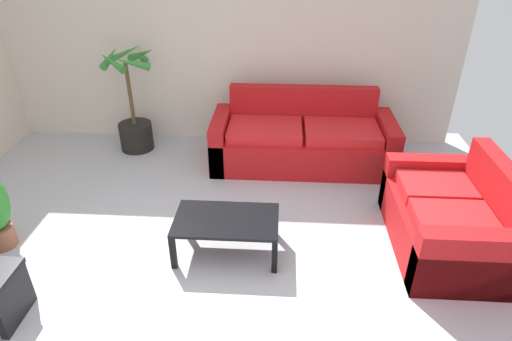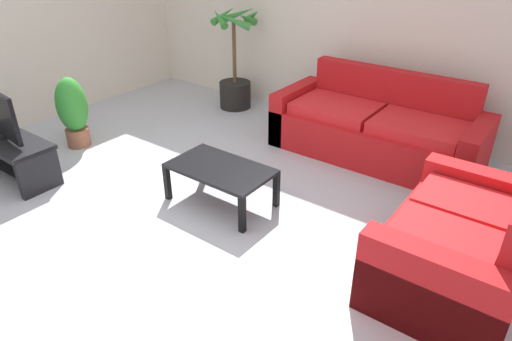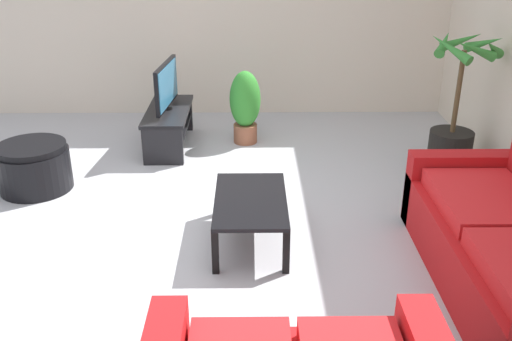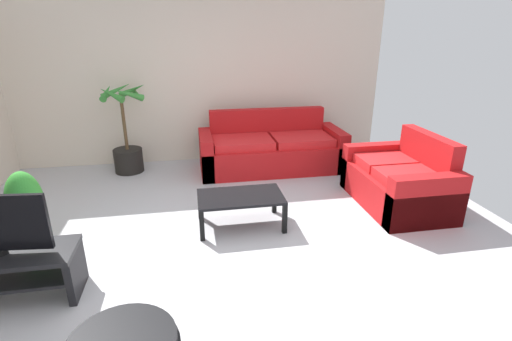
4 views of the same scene
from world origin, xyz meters
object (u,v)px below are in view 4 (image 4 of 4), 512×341
Objects in this scene: couch_main at (271,150)px; potted_plant_small at (27,208)px; tv_stand at (6,269)px; coffee_table at (241,199)px; couch_loveseat at (399,182)px; potted_palm at (127,142)px.

couch_main is 3.42m from potted_plant_small.
tv_stand is 2.23m from coffee_table.
couch_loveseat is at bearing 3.59° from potted_plant_small.
couch_loveseat is at bearing 15.10° from tv_stand.
coffee_table is at bearing -112.68° from couch_main.
couch_loveseat is 4.22m from tv_stand.
tv_stand is at bearing -156.37° from coffee_table.
couch_loveseat is (1.30, -1.56, -0.01)m from couch_main.
coffee_table is 0.69× the size of potted_palm.
coffee_table is at bearing -174.17° from couch_loveseat.
potted_plant_small is at bearing 97.56° from tv_stand.
tv_stand reaches higher than coffee_table.
couch_main reaches higher than coffee_table.
potted_palm reaches higher than couch_loveseat.
couch_loveseat is 1.72× the size of potted_plant_small.
couch_loveseat is at bearing -27.57° from potted_palm.
potted_plant_small is (-0.68, -2.09, -0.04)m from potted_palm.
couch_loveseat is at bearing -50.12° from couch_main.
tv_stand is at bearing -164.90° from couch_loveseat.
couch_main is at bearing 129.88° from couch_loveseat.
potted_plant_small is at bearing -108.09° from potted_palm.
couch_main is 1.91m from coffee_table.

